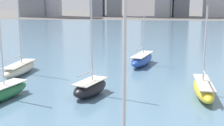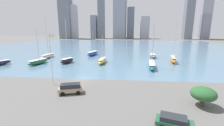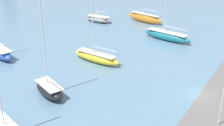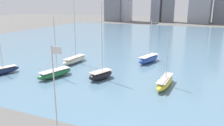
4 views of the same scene
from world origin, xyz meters
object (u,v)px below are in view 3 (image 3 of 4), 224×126
object	(u,v)px
sailboat_gray	(98,18)
sailboat_black	(49,89)
sailboat_yellow	(97,57)
sailboat_orange	(145,18)
sailboat_teal	(167,36)

from	to	relation	value
sailboat_gray	sailboat_black	size ratio (longest dim) A/B	1.04
sailboat_yellow	sailboat_black	size ratio (longest dim) A/B	0.66
sailboat_orange	sailboat_black	size ratio (longest dim) A/B	1.05
sailboat_black	sailboat_teal	xyz separation A→B (m)	(29.41, -4.85, -0.04)
sailboat_gray	sailboat_black	xyz separation A→B (m)	(-33.10, -14.19, 0.11)
sailboat_yellow	sailboat_teal	xyz separation A→B (m)	(16.60, -5.84, 0.06)
sailboat_yellow	sailboat_gray	size ratio (longest dim) A/B	0.63
sailboat_orange	sailboat_black	xyz separation A→B (m)	(-38.75, -4.56, -0.16)
sailboat_black	sailboat_teal	bearing A→B (deg)	12.07
sailboat_teal	sailboat_black	bearing A→B (deg)	178.42
sailboat_gray	sailboat_black	distance (m)	36.02
sailboat_gray	sailboat_teal	bearing A→B (deg)	-101.44
sailboat_orange	sailboat_teal	xyz separation A→B (m)	(-9.34, -9.42, -0.20)
sailboat_yellow	sailboat_black	distance (m)	12.85
sailboat_yellow	sailboat_orange	size ratio (longest dim) A/B	0.62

